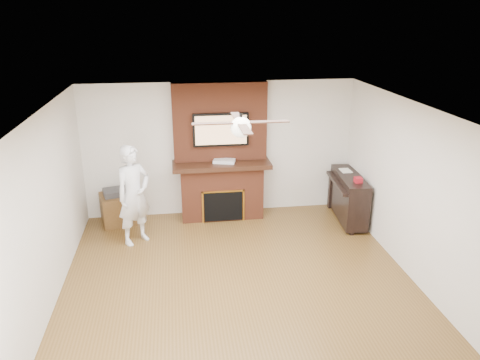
{
  "coord_description": "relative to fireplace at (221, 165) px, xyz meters",
  "views": [
    {
      "loc": [
        -0.81,
        -5.6,
        3.68
      ],
      "look_at": [
        0.12,
        0.9,
        1.3
      ],
      "focal_mm": 35.0,
      "sensor_mm": 36.0,
      "label": 1
    }
  ],
  "objects": [
    {
      "name": "candle_green",
      "position": [
        0.08,
        -0.24,
        -0.95
      ],
      "size": [
        0.07,
        0.07,
        0.09
      ],
      "primitive_type": "cylinder",
      "color": "#3A7E32",
      "rests_on": "ground"
    },
    {
      "name": "side_table",
      "position": [
        -1.92,
        -0.07,
        -0.69
      ],
      "size": [
        0.69,
        0.69,
        0.65
      ],
      "rotation": [
        0.0,
        0.0,
        0.26
      ],
      "color": "#4E3216",
      "rests_on": "ground"
    },
    {
      "name": "piano",
      "position": [
        2.29,
        -0.55,
        -0.53
      ],
      "size": [
        0.61,
        1.37,
        0.96
      ],
      "rotation": [
        0.0,
        0.0,
        -0.09
      ],
      "color": "black",
      "rests_on": "ground"
    },
    {
      "name": "room_shell",
      "position": [
        0.0,
        -2.55,
        0.25
      ],
      "size": [
        5.36,
        5.86,
        2.86
      ],
      "color": "#563A19",
      "rests_on": "ground"
    },
    {
      "name": "cable_box",
      "position": [
        0.05,
        -0.1,
        0.11
      ],
      "size": [
        0.43,
        0.31,
        0.06
      ],
      "primitive_type": "cube",
      "rotation": [
        0.0,
        0.0,
        -0.26
      ],
      "color": "silver",
      "rests_on": "fireplace"
    },
    {
      "name": "ceiling_fan",
      "position": [
        -0.0,
        -2.55,
        1.34
      ],
      "size": [
        1.21,
        1.21,
        0.31
      ],
      "color": "black",
      "rests_on": "room_shell"
    },
    {
      "name": "person",
      "position": [
        -1.53,
        -0.88,
        -0.15
      ],
      "size": [
        0.74,
        0.71,
        1.68
      ],
      "primitive_type": "imported",
      "rotation": [
        0.0,
        0.0,
        0.67
      ],
      "color": "silver",
      "rests_on": "ground"
    },
    {
      "name": "candle_orange",
      "position": [
        -0.18,
        -0.17,
        -0.94
      ],
      "size": [
        0.07,
        0.07,
        0.12
      ],
      "primitive_type": "cylinder",
      "color": "#BB7816",
      "rests_on": "ground"
    },
    {
      "name": "candle_cream",
      "position": [
        0.18,
        -0.24,
        -0.94
      ],
      "size": [
        0.09,
        0.09,
        0.12
      ],
      "primitive_type": "cylinder",
      "color": "beige",
      "rests_on": "ground"
    },
    {
      "name": "fireplace",
      "position": [
        0.0,
        0.0,
        0.0
      ],
      "size": [
        1.78,
        0.64,
        2.5
      ],
      "color": "brown",
      "rests_on": "ground"
    },
    {
      "name": "tv",
      "position": [
        0.0,
        -0.05,
        0.68
      ],
      "size": [
        1.0,
        0.08,
        0.6
      ],
      "color": "black",
      "rests_on": "fireplace"
    }
  ]
}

